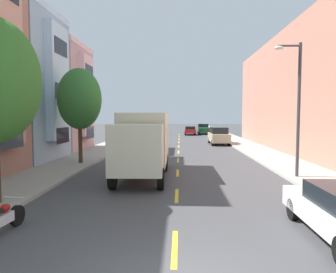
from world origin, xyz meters
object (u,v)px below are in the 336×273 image
(parked_suv_champagne, at_px, (219,136))
(parked_motorcycle, at_px, (1,220))
(moving_red_sedan, at_px, (190,130))
(parked_wagon_sky, at_px, (153,130))
(street_tree_second, at_px, (80,99))
(parked_sedan_burgundy, at_px, (141,138))
(parked_pickup_forest, at_px, (203,129))
(delivery_box_truck, at_px, (144,140))
(street_lamp, at_px, (296,100))

(parked_suv_champagne, bearing_deg, parked_motorcycle, -108.99)
(moving_red_sedan, distance_m, parked_motorcycle, 43.99)
(moving_red_sedan, xyz_separation_m, parked_motorcycle, (-6.55, -43.50, -0.34))
(parked_wagon_sky, bearing_deg, street_tree_second, -93.81)
(parked_suv_champagne, xyz_separation_m, parked_sedan_burgundy, (-8.70, -0.31, -0.24))
(parked_pickup_forest, distance_m, parked_wagon_sky, 9.11)
(delivery_box_truck, xyz_separation_m, moving_red_sedan, (3.60, 35.03, -1.16))
(parked_motorcycle, bearing_deg, parked_suv_champagne, 71.01)
(delivery_box_truck, bearing_deg, street_tree_second, 142.42)
(moving_red_sedan, bearing_deg, parked_sedan_burgundy, -109.49)
(parked_motorcycle, bearing_deg, parked_wagon_sky, 89.45)
(street_lamp, distance_m, delivery_box_truck, 8.06)
(parked_sedan_burgundy, relative_size, moving_red_sedan, 1.01)
(street_tree_second, distance_m, parked_wagon_sky, 31.28)
(parked_sedan_burgundy, bearing_deg, street_tree_second, -98.46)
(street_tree_second, bearing_deg, parked_wagon_sky, 86.19)
(parked_pickup_forest, distance_m, parked_sedan_burgundy, 21.55)
(parked_suv_champagne, height_order, parked_sedan_burgundy, parked_suv_champagne)
(parked_suv_champagne, relative_size, parked_motorcycle, 2.35)
(parked_motorcycle, bearing_deg, street_tree_second, 97.83)
(street_lamp, height_order, parked_suv_champagne, street_lamp)
(parked_wagon_sky, relative_size, moving_red_sedan, 1.05)
(parked_suv_champagne, bearing_deg, street_lamp, -85.41)
(street_tree_second, height_order, street_lamp, street_lamp)
(street_lamp, relative_size, parked_motorcycle, 3.27)
(street_tree_second, distance_m, parked_motorcycle, 12.73)
(street_tree_second, bearing_deg, parked_suv_champagne, 53.57)
(parked_wagon_sky, xyz_separation_m, parked_motorcycle, (-0.41, -43.02, -0.39))
(parked_sedan_burgundy, height_order, moving_red_sedan, same)
(parked_pickup_forest, bearing_deg, parked_wagon_sky, -159.69)
(street_tree_second, xyz_separation_m, delivery_box_truck, (4.60, -3.54, -2.38))
(parked_wagon_sky, height_order, moving_red_sedan, parked_wagon_sky)
(parked_suv_champagne, relative_size, parked_sedan_burgundy, 1.06)
(parked_pickup_forest, bearing_deg, street_lamp, -87.41)
(parked_suv_champagne, bearing_deg, parked_sedan_burgundy, -177.95)
(street_tree_second, xyz_separation_m, moving_red_sedan, (8.20, 31.50, -3.55))
(parked_pickup_forest, bearing_deg, delivery_box_truck, -99.06)
(parked_wagon_sky, bearing_deg, parked_suv_champagne, -61.77)
(street_lamp, relative_size, parked_suv_champagne, 1.39)
(street_lamp, relative_size, parked_sedan_burgundy, 1.48)
(parked_sedan_burgundy, bearing_deg, parked_suv_champagne, 2.05)
(parked_motorcycle, bearing_deg, parked_sedan_burgundy, 88.94)
(street_lamp, xyz_separation_m, moving_red_sedan, (-4.15, 35.63, -3.29))
(parked_suv_champagne, distance_m, parked_motorcycle, 28.23)
(parked_wagon_sky, bearing_deg, parked_sedan_burgundy, -89.75)
(delivery_box_truck, distance_m, parked_suv_champagne, 19.28)
(parked_sedan_burgundy, bearing_deg, street_lamp, -61.11)
(moving_red_sedan, bearing_deg, parked_wagon_sky, -175.55)
(delivery_box_truck, height_order, parked_pickup_forest, delivery_box_truck)
(street_lamp, xyz_separation_m, parked_pickup_forest, (-1.73, 38.31, -3.21))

